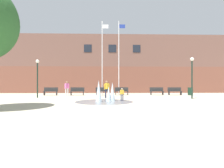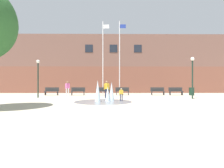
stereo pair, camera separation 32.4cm
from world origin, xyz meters
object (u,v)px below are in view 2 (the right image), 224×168
park_bench_center (103,91)px  flagpole_left (103,56)px  flagpole_right (120,56)px  trash_can (192,91)px  park_bench_under_right_flagpole (122,91)px  park_bench_far_right (176,91)px  park_bench_left_of_flagpoles (52,91)px  teen_by_trashcan (107,88)px  lamp_post_left_lane (38,73)px  adult_in_red (67,87)px  park_bench_under_left_flagpole (78,91)px  park_bench_near_trashcan (158,91)px  child_with_pink_shirt (121,93)px  lamp_post_right_lane (192,71)px

park_bench_center → flagpole_left: size_ratio=0.18×
flagpole_right → trash_can: size_ratio=9.82×
park_bench_under_right_flagpole → park_bench_far_right: size_ratio=1.00×
park_bench_left_of_flagpoles → teen_by_trashcan: bearing=-33.5°
lamp_post_left_lane → park_bench_under_right_flagpole: bearing=24.2°
park_bench_under_right_flagpole → park_bench_far_right: 6.21m
adult_in_red → lamp_post_left_lane: lamp_post_left_lane is taller
trash_can → park_bench_far_right: bearing=171.4°
park_bench_under_left_flagpole → park_bench_under_right_flagpole: bearing=1.2°
park_bench_near_trashcan → flagpole_right: (-4.38, 0.57, 4.19)m
child_with_pink_shirt → lamp_post_right_lane: 6.89m
park_bench_under_right_flagpole → park_bench_far_right: (6.21, -0.18, 0.00)m
adult_in_red → lamp_post_right_lane: lamp_post_right_lane is taller
park_bench_far_right → trash_can: bearing=-8.6°
park_bench_under_right_flagpole → adult_in_red: 6.22m
park_bench_under_right_flagpole → child_with_pink_shirt: size_ratio=1.62×
park_bench_under_right_flagpole → lamp_post_right_lane: bearing=-41.3°
park_bench_near_trashcan → trash_can: (3.82, -0.37, -0.03)m
child_with_pink_shirt → adult_in_red: size_ratio=0.62×
lamp_post_right_lane → park_bench_near_trashcan: bearing=108.6°
park_bench_near_trashcan → lamp_post_left_lane: 13.05m
park_bench_far_right → flagpole_right: bearing=174.0°
teen_by_trashcan → flagpole_right: bearing=-52.9°
park_bench_near_trashcan → adult_in_red: size_ratio=1.01×
park_bench_left_of_flagpoles → park_bench_under_right_flagpole: (8.18, 0.13, 0.00)m
park_bench_left_of_flagpoles → park_bench_center: bearing=0.2°
park_bench_left_of_flagpoles → lamp_post_left_lane: lamp_post_left_lane is taller
flagpole_right → park_bench_far_right: bearing=-6.0°
lamp_post_right_lane → trash_can: lamp_post_right_lane is taller
park_bench_under_right_flagpole → lamp_post_left_lane: bearing=-155.8°
flagpole_right → lamp_post_right_lane: flagpole_right is taller
lamp_post_right_lane → park_bench_under_right_flagpole: bearing=138.7°
park_bench_under_left_flagpole → teen_by_trashcan: teen_by_trashcan is taller
flagpole_right → lamp_post_right_lane: 8.58m
adult_in_red → flagpole_right: (5.76, 2.01, 3.74)m
park_bench_near_trashcan → flagpole_right: bearing=172.6°
lamp_post_left_lane → flagpole_right: bearing=27.8°
lamp_post_left_lane → park_bench_under_left_flagpole: bearing=49.0°
child_with_pink_shirt → trash_can: child_with_pink_shirt is taller
park_bench_center → flagpole_right: flagpole_right is taller
park_bench_under_right_flagpole → park_bench_left_of_flagpoles: bearing=-179.1°
child_with_pink_shirt → teen_by_trashcan: 2.84m
child_with_pink_shirt → trash_can: (8.50, 6.52, -0.13)m
teen_by_trashcan → flagpole_left: bearing=-30.1°
flagpole_right → lamp_post_left_lane: 9.34m
park_bench_left_of_flagpoles → lamp_post_right_lane: lamp_post_right_lane is taller
park_bench_under_right_flagpole → flagpole_right: bearing=117.8°
flagpole_left → lamp_post_left_lane: bearing=-145.0°
park_bench_left_of_flagpoles → park_bench_under_right_flagpole: same height
park_bench_far_right → adult_in_red: (-12.23, -1.33, 0.45)m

